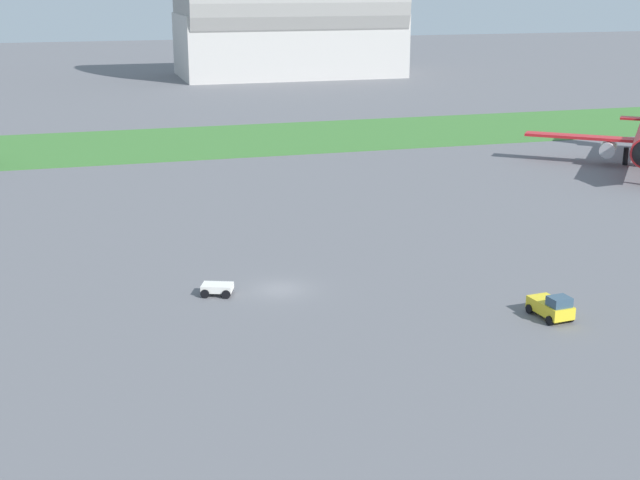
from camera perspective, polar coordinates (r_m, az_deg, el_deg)
The scene contains 5 objects.
ground_plane at distance 71.28m, azimuth -2.60°, elevation -3.20°, with size 600.00×600.00×0.00m, color slate.
grass_taxiway_strip at distance 136.30m, azimuth -9.31°, elevation 6.19°, with size 360.00×28.00×0.08m, color #3D7533.
pushback_tug_near_gate at distance 67.18m, azimuth 14.71°, elevation -4.18°, with size 2.36×3.76×1.95m.
baggage_cart_midfield at distance 70.26m, azimuth -6.63°, elevation -3.10°, with size 2.85×2.49×0.90m.
hangar_distant at distance 228.81m, azimuth -2.07°, elevation 14.29°, with size 54.68×31.62×34.14m.
Camera 1 is at (-15.33, -65.31, 24.08)m, focal length 49.67 mm.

